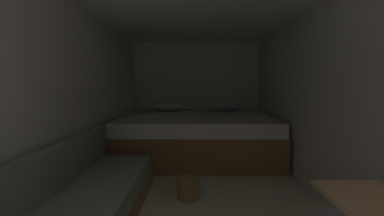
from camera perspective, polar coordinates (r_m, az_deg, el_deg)
name	(u,v)px	position (r m, az deg, el deg)	size (l,w,h in m)	color
ground_plane	(197,200)	(2.79, 1.26, -20.82)	(7.19, 7.19, 0.00)	beige
wall_back	(196,93)	(5.13, 0.95, 3.50)	(2.74, 0.05, 2.12)	silver
wall_left	(69,102)	(2.83, -27.05, 1.32)	(0.05, 5.19, 2.12)	silver
wall_right	(328,102)	(2.86, 29.35, 1.26)	(0.05, 5.19, 2.12)	silver
bed	(196,135)	(4.23, 1.01, -6.45)	(2.52, 1.86, 0.89)	olive
wicker_basket	(188,187)	(2.79, -0.96, -18.21)	(0.24, 0.24, 0.23)	olive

